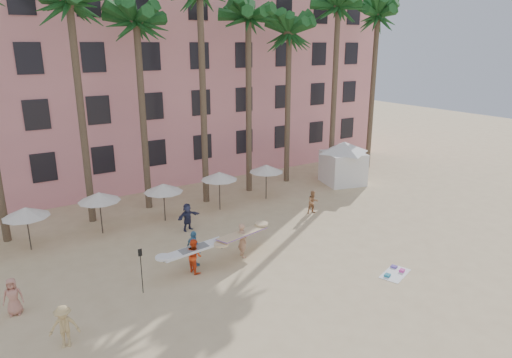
{
  "coord_description": "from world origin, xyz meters",
  "views": [
    {
      "loc": [
        -10.97,
        -14.1,
        11.09
      ],
      "look_at": [
        1.89,
        6.0,
        4.0
      ],
      "focal_mm": 32.0,
      "sensor_mm": 36.0,
      "label": 1
    }
  ],
  "objects": [
    {
      "name": "carrier_yellow",
      "position": [
        0.57,
        5.29,
        1.07
      ],
      "size": [
        3.48,
        1.89,
        1.92
      ],
      "color": "tan",
      "rests_on": "ground"
    },
    {
      "name": "beachgoers",
      "position": [
        -3.0,
        6.57,
        0.87
      ],
      "size": [
        19.33,
        8.8,
        1.92
      ],
      "color": "#A97246",
      "rests_on": "ground"
    },
    {
      "name": "cabana",
      "position": [
        14.52,
        12.49,
        2.07
      ],
      "size": [
        5.5,
        5.5,
        3.5
      ],
      "color": "silver",
      "rests_on": "ground"
    },
    {
      "name": "palm_row",
      "position": [
        0.51,
        15.0,
        12.97
      ],
      "size": [
        44.4,
        5.4,
        16.3
      ],
      "color": "brown",
      "rests_on": "ground"
    },
    {
      "name": "carrier_white",
      "position": [
        -2.37,
        5.12,
        0.95
      ],
      "size": [
        3.28,
        0.96,
        1.77
      ],
      "color": "#F7491A",
      "rests_on": "ground"
    },
    {
      "name": "paddle",
      "position": [
        -5.28,
        4.53,
        1.41
      ],
      "size": [
        0.18,
        0.04,
        2.23
      ],
      "color": "black",
      "rests_on": "ground"
    },
    {
      "name": "pink_hotel",
      "position": [
        7.0,
        26.0,
        8.0
      ],
      "size": [
        35.0,
        14.0,
        16.0
      ],
      "primitive_type": "cube",
      "color": "pink",
      "rests_on": "ground"
    },
    {
      "name": "beach_towel",
      "position": [
        6.05,
        -0.48,
        0.03
      ],
      "size": [
        2.03,
        1.55,
        0.14
      ],
      "color": "white",
      "rests_on": "ground"
    },
    {
      "name": "ground",
      "position": [
        0.0,
        0.0,
        0.0
      ],
      "size": [
        120.0,
        120.0,
        0.0
      ],
      "primitive_type": "plane",
      "color": "#D1B789",
      "rests_on": "ground"
    },
    {
      "name": "umbrella_row",
      "position": [
        -3.0,
        12.5,
        2.33
      ],
      "size": [
        22.5,
        2.7,
        2.73
      ],
      "color": "#332B23",
      "rests_on": "ground"
    }
  ]
}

